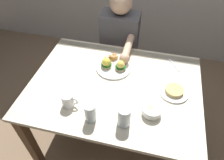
{
  "coord_description": "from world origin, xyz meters",
  "views": [
    {
      "loc": [
        0.22,
        -0.98,
        1.8
      ],
      "look_at": [
        -0.02,
        0.0,
        0.78
      ],
      "focal_mm": 33.07,
      "sensor_mm": 36.0,
      "label": 1
    }
  ],
  "objects_px": {
    "eggs_benedict_plate": "(113,66)",
    "side_plate": "(174,91)",
    "dining_table": "(114,94)",
    "fork": "(173,64)",
    "water_glass_near": "(124,117)",
    "diner_person": "(119,45)",
    "water_glass_far": "(90,114)",
    "fruit_bowl": "(152,110)",
    "coffee_mug": "(68,100)"
  },
  "relations": [
    {
      "from": "coffee_mug",
      "to": "water_glass_far",
      "type": "distance_m",
      "value": 0.19
    },
    {
      "from": "dining_table",
      "to": "diner_person",
      "type": "height_order",
      "value": "diner_person"
    },
    {
      "from": "fruit_bowl",
      "to": "fork",
      "type": "xyz_separation_m",
      "value": [
        0.12,
        0.51,
        -0.03
      ]
    },
    {
      "from": "fruit_bowl",
      "to": "side_plate",
      "type": "bearing_deg",
      "value": 58.1
    },
    {
      "from": "diner_person",
      "to": "eggs_benedict_plate",
      "type": "bearing_deg",
      "value": -84.19
    },
    {
      "from": "fork",
      "to": "eggs_benedict_plate",
      "type": "bearing_deg",
      "value": -160.89
    },
    {
      "from": "eggs_benedict_plate",
      "to": "water_glass_far",
      "type": "distance_m",
      "value": 0.49
    },
    {
      "from": "eggs_benedict_plate",
      "to": "side_plate",
      "type": "height_order",
      "value": "eggs_benedict_plate"
    },
    {
      "from": "water_glass_near",
      "to": "fork",
      "type": "bearing_deg",
      "value": 66.38
    },
    {
      "from": "dining_table",
      "to": "eggs_benedict_plate",
      "type": "height_order",
      "value": "eggs_benedict_plate"
    },
    {
      "from": "dining_table",
      "to": "fork",
      "type": "relative_size",
      "value": 8.44
    },
    {
      "from": "coffee_mug",
      "to": "water_glass_near",
      "type": "distance_m",
      "value": 0.37
    },
    {
      "from": "eggs_benedict_plate",
      "to": "coffee_mug",
      "type": "height_order",
      "value": "coffee_mug"
    },
    {
      "from": "eggs_benedict_plate",
      "to": "fork",
      "type": "relative_size",
      "value": 1.9
    },
    {
      "from": "fork",
      "to": "diner_person",
      "type": "distance_m",
      "value": 0.57
    },
    {
      "from": "water_glass_far",
      "to": "diner_person",
      "type": "distance_m",
      "value": 0.93
    },
    {
      "from": "water_glass_near",
      "to": "side_plate",
      "type": "bearing_deg",
      "value": 48.47
    },
    {
      "from": "dining_table",
      "to": "water_glass_far",
      "type": "xyz_separation_m",
      "value": [
        -0.07,
        -0.32,
        0.16
      ]
    },
    {
      "from": "coffee_mug",
      "to": "fork",
      "type": "relative_size",
      "value": 0.78
    },
    {
      "from": "dining_table",
      "to": "water_glass_near",
      "type": "relative_size",
      "value": 8.74
    },
    {
      "from": "water_glass_far",
      "to": "diner_person",
      "type": "bearing_deg",
      "value": 91.42
    },
    {
      "from": "fruit_bowl",
      "to": "eggs_benedict_plate",
      "type": "bearing_deg",
      "value": 132.92
    },
    {
      "from": "fruit_bowl",
      "to": "water_glass_near",
      "type": "height_order",
      "value": "water_glass_near"
    },
    {
      "from": "coffee_mug",
      "to": "water_glass_far",
      "type": "xyz_separation_m",
      "value": [
        0.17,
        -0.07,
        0.01
      ]
    },
    {
      "from": "side_plate",
      "to": "diner_person",
      "type": "relative_size",
      "value": 0.18
    },
    {
      "from": "coffee_mug",
      "to": "water_glass_near",
      "type": "xyz_separation_m",
      "value": [
        0.37,
        -0.05,
        0.01
      ]
    },
    {
      "from": "fork",
      "to": "side_plate",
      "type": "bearing_deg",
      "value": -87.76
    },
    {
      "from": "coffee_mug",
      "to": "side_plate",
      "type": "xyz_separation_m",
      "value": [
        0.65,
        0.27,
        -0.04
      ]
    },
    {
      "from": "fruit_bowl",
      "to": "water_glass_near",
      "type": "distance_m",
      "value": 0.19
    },
    {
      "from": "fork",
      "to": "water_glass_near",
      "type": "xyz_separation_m",
      "value": [
        -0.27,
        -0.62,
        0.06
      ]
    },
    {
      "from": "eggs_benedict_plate",
      "to": "fork",
      "type": "distance_m",
      "value": 0.48
    },
    {
      "from": "water_glass_far",
      "to": "side_plate",
      "type": "relative_size",
      "value": 0.66
    },
    {
      "from": "fruit_bowl",
      "to": "water_glass_far",
      "type": "distance_m",
      "value": 0.38
    },
    {
      "from": "diner_person",
      "to": "fork",
      "type": "bearing_deg",
      "value": -29.44
    },
    {
      "from": "water_glass_near",
      "to": "side_plate",
      "type": "xyz_separation_m",
      "value": [
        0.28,
        0.32,
        -0.05
      ]
    },
    {
      "from": "fruit_bowl",
      "to": "coffee_mug",
      "type": "xyz_separation_m",
      "value": [
        -0.52,
        -0.06,
        0.02
      ]
    },
    {
      "from": "fruit_bowl",
      "to": "diner_person",
      "type": "height_order",
      "value": "diner_person"
    },
    {
      "from": "dining_table",
      "to": "eggs_benedict_plate",
      "type": "relative_size",
      "value": 4.44
    },
    {
      "from": "side_plate",
      "to": "water_glass_far",
      "type": "bearing_deg",
      "value": -144.87
    },
    {
      "from": "water_glass_far",
      "to": "diner_person",
      "type": "height_order",
      "value": "diner_person"
    },
    {
      "from": "water_glass_far",
      "to": "diner_person",
      "type": "relative_size",
      "value": 0.12
    },
    {
      "from": "water_glass_near",
      "to": "diner_person",
      "type": "height_order",
      "value": "diner_person"
    },
    {
      "from": "coffee_mug",
      "to": "water_glass_far",
      "type": "height_order",
      "value": "water_glass_far"
    },
    {
      "from": "eggs_benedict_plate",
      "to": "side_plate",
      "type": "distance_m",
      "value": 0.48
    },
    {
      "from": "water_glass_near",
      "to": "side_plate",
      "type": "distance_m",
      "value": 0.43
    },
    {
      "from": "fruit_bowl",
      "to": "side_plate",
      "type": "relative_size",
      "value": 0.6
    },
    {
      "from": "dining_table",
      "to": "side_plate",
      "type": "height_order",
      "value": "side_plate"
    },
    {
      "from": "water_glass_far",
      "to": "fork",
      "type": "bearing_deg",
      "value": 53.71
    },
    {
      "from": "fruit_bowl",
      "to": "water_glass_near",
      "type": "xyz_separation_m",
      "value": [
        -0.15,
        -0.11,
        0.03
      ]
    },
    {
      "from": "coffee_mug",
      "to": "eggs_benedict_plate",
      "type": "bearing_deg",
      "value": 64.99
    }
  ]
}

